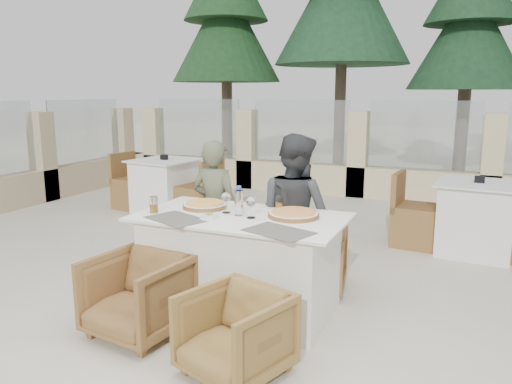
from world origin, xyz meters
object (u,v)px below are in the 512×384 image
at_px(beer_glass_left, 154,205).
at_px(diner_left, 215,209).
at_px(wine_glass_near, 251,206).
at_px(diner_right, 295,215).
at_px(dining_table, 241,263).
at_px(armchair_far_left, 223,244).
at_px(pizza_right, 294,214).
at_px(armchair_near_left, 138,295).
at_px(bg_table_b, 476,218).
at_px(olive_dish, 210,216).
at_px(bg_table_a, 165,187).
at_px(beer_glass_right, 280,202).
at_px(armchair_far_right, 311,259).
at_px(pizza_left, 205,205).
at_px(water_bottle, 239,201).
at_px(wine_glass_centre, 226,201).
at_px(armchair_near_right, 235,334).

height_order(beer_glass_left, diner_left, diner_left).
bearing_deg(wine_glass_near, diner_right, 72.41).
distance_m(dining_table, armchair_far_left, 0.77).
relative_size(pizza_right, armchair_near_left, 0.61).
xyz_separation_m(beer_glass_left, bg_table_b, (2.36, 2.46, -0.45)).
bearing_deg(olive_dish, wine_glass_near, 27.94).
height_order(armchair_far_left, diner_left, diner_left).
height_order(dining_table, diner_left, diner_left).
bearing_deg(bg_table_a, olive_dish, -42.75).
bearing_deg(beer_glass_right, wine_glass_near, -107.00).
bearing_deg(beer_glass_left, armchair_far_right, 37.82).
xyz_separation_m(pizza_left, water_bottle, (0.36, -0.12, 0.09)).
bearing_deg(bg_table_b, beer_glass_left, -129.01).
xyz_separation_m(armchair_far_left, armchair_near_left, (-0.03, -1.26, -0.02)).
xyz_separation_m(pizza_left, armchair_near_left, (-0.12, -0.78, -0.50)).
xyz_separation_m(pizza_left, beer_glass_left, (-0.29, -0.31, 0.04)).
height_order(beer_glass_right, diner_right, diner_right).
bearing_deg(pizza_right, beer_glass_left, -164.07).
height_order(pizza_left, wine_glass_centre, wine_glass_centre).
relative_size(armchair_near_left, bg_table_a, 0.39).
bearing_deg(wine_glass_centre, beer_glass_left, -157.55).
xyz_separation_m(armchair_far_left, armchair_near_right, (0.83, -1.46, -0.05)).
bearing_deg(bg_table_a, diner_left, -38.31).
distance_m(dining_table, armchair_near_right, 0.93).
height_order(dining_table, water_bottle, water_bottle).
height_order(wine_glass_centre, beer_glass_left, wine_glass_centre).
xyz_separation_m(armchair_far_right, diner_right, (-0.10, -0.14, 0.41)).
height_order(beer_glass_right, diner_left, diner_left).
bearing_deg(armchair_far_right, diner_right, 43.62).
height_order(dining_table, armchair_far_left, dining_table).
bearing_deg(wine_glass_centre, pizza_left, 159.46).
bearing_deg(armchair_far_left, bg_table_b, -144.44).
height_order(water_bottle, wine_glass_centre, water_bottle).
relative_size(water_bottle, armchair_far_right, 0.38).
bearing_deg(dining_table, wine_glass_near, -19.40).
bearing_deg(pizza_left, beer_glass_left, -132.80).
distance_m(wine_glass_near, diner_right, 0.58).
relative_size(dining_table, bg_table_a, 0.98).
bearing_deg(olive_dish, wine_glass_centre, 82.48).
bearing_deg(pizza_right, armchair_far_right, 91.20).
bearing_deg(beer_glass_right, dining_table, -125.02).
bearing_deg(bg_table_a, pizza_right, -32.88).
relative_size(wine_glass_near, beer_glass_right, 1.45).
bearing_deg(bg_table_b, olive_dish, -122.30).
relative_size(pizza_left, armchair_far_left, 0.53).
xyz_separation_m(pizza_right, bg_table_b, (1.30, 2.16, -0.41)).
bearing_deg(water_bottle, diner_left, 131.73).
height_order(pizza_right, wine_glass_near, wine_glass_near).
distance_m(dining_table, beer_glass_left, 0.82).
bearing_deg(armchair_near_right, olive_dish, 147.06).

